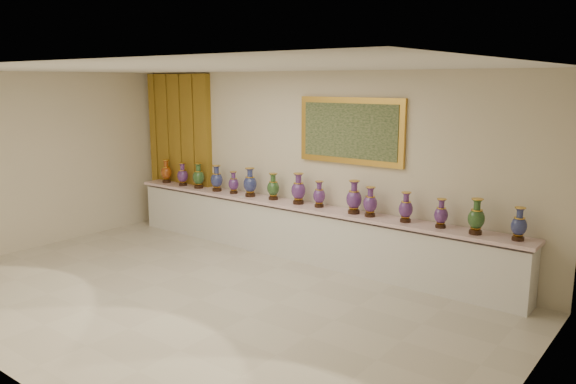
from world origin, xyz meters
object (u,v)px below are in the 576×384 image
(vase_1, at_px, (183,175))
(vase_2, at_px, (198,177))
(vase_0, at_px, (166,172))
(counter, at_px, (301,232))

(vase_1, xyz_separation_m, vase_2, (0.43, 0.00, 0.02))
(vase_0, xyz_separation_m, vase_2, (0.93, -0.02, 0.01))
(counter, bearing_deg, vase_2, -178.78)
(counter, distance_m, vase_0, 3.30)
(counter, distance_m, vase_1, 2.82)
(vase_0, relative_size, vase_2, 0.97)
(vase_2, bearing_deg, vase_1, -179.68)
(vase_1, relative_size, vase_2, 0.93)
(counter, relative_size, vase_0, 16.15)
(counter, bearing_deg, vase_1, -178.92)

